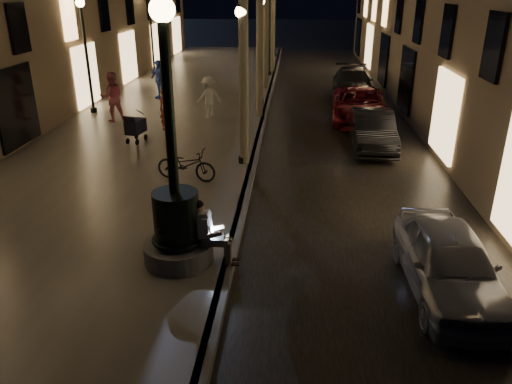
# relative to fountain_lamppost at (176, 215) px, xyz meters

# --- Properties ---
(ground) EXTENTS (120.00, 120.00, 0.00)m
(ground) POSITION_rel_fountain_lamppost_xyz_m (1.00, 13.00, -1.21)
(ground) COLOR black
(ground) RESTS_ON ground
(cobble_lane) EXTENTS (6.00, 45.00, 0.02)m
(cobble_lane) POSITION_rel_fountain_lamppost_xyz_m (4.00, 13.00, -1.20)
(cobble_lane) COLOR black
(cobble_lane) RESTS_ON ground
(promenade) EXTENTS (8.00, 45.00, 0.20)m
(promenade) POSITION_rel_fountain_lamppost_xyz_m (-3.00, 13.00, -1.11)
(promenade) COLOR #66625A
(promenade) RESTS_ON ground
(curb_strip) EXTENTS (0.25, 45.00, 0.20)m
(curb_strip) POSITION_rel_fountain_lamppost_xyz_m (1.00, 13.00, -1.11)
(curb_strip) COLOR #59595B
(curb_strip) RESTS_ON ground
(fountain_lamppost) EXTENTS (1.40, 1.40, 5.21)m
(fountain_lamppost) POSITION_rel_fountain_lamppost_xyz_m (0.00, 0.00, 0.00)
(fountain_lamppost) COLOR #59595B
(fountain_lamppost) RESTS_ON promenade
(seated_man_laptop) EXTENTS (0.98, 0.33, 1.35)m
(seated_man_laptop) POSITION_rel_fountain_lamppost_xyz_m (0.61, 0.00, -0.30)
(seated_man_laptop) COLOR gray
(seated_man_laptop) RESTS_ON promenade
(lamp_curb_a) EXTENTS (0.36, 0.36, 4.81)m
(lamp_curb_a) POSITION_rel_fountain_lamppost_xyz_m (0.70, 6.00, 2.02)
(lamp_curb_a) COLOR black
(lamp_curb_a) RESTS_ON promenade
(lamp_curb_b) EXTENTS (0.36, 0.36, 4.81)m
(lamp_curb_b) POSITION_rel_fountain_lamppost_xyz_m (0.70, 14.00, 2.02)
(lamp_curb_b) COLOR black
(lamp_curb_b) RESTS_ON promenade
(lamp_curb_c) EXTENTS (0.36, 0.36, 4.81)m
(lamp_curb_c) POSITION_rel_fountain_lamppost_xyz_m (0.70, 22.00, 2.02)
(lamp_curb_c) COLOR black
(lamp_curb_c) RESTS_ON promenade
(lamp_curb_d) EXTENTS (0.36, 0.36, 4.81)m
(lamp_curb_d) POSITION_rel_fountain_lamppost_xyz_m (0.70, 30.00, 2.02)
(lamp_curb_d) COLOR black
(lamp_curb_d) RESTS_ON promenade
(lamp_left_b) EXTENTS (0.36, 0.36, 4.81)m
(lamp_left_b) POSITION_rel_fountain_lamppost_xyz_m (-6.40, 12.00, 2.02)
(lamp_left_b) COLOR black
(lamp_left_b) RESTS_ON promenade
(lamp_left_c) EXTENTS (0.36, 0.36, 4.81)m
(lamp_left_c) POSITION_rel_fountain_lamppost_xyz_m (-6.40, 22.00, 2.02)
(lamp_left_c) COLOR black
(lamp_left_c) RESTS_ON promenade
(stroller) EXTENTS (0.61, 1.11, 1.12)m
(stroller) POSITION_rel_fountain_lamppost_xyz_m (-3.26, 7.87, -0.45)
(stroller) COLOR black
(stroller) RESTS_ON promenade
(car_front) EXTENTS (1.59, 3.79, 1.28)m
(car_front) POSITION_rel_fountain_lamppost_xyz_m (5.18, -0.41, -0.57)
(car_front) COLOR #97989E
(car_front) RESTS_ON ground
(car_second) EXTENTS (1.46, 3.95, 1.29)m
(car_second) POSITION_rel_fountain_lamppost_xyz_m (5.00, 8.47, -0.57)
(car_second) COLOR black
(car_second) RESTS_ON ground
(car_third) EXTENTS (2.58, 5.03, 1.36)m
(car_third) POSITION_rel_fountain_lamppost_xyz_m (5.00, 12.15, -0.53)
(car_third) COLOR maroon
(car_third) RESTS_ON ground
(car_rear) EXTENTS (2.18, 4.87, 1.39)m
(car_rear) POSITION_rel_fountain_lamppost_xyz_m (5.16, 17.00, -0.52)
(car_rear) COLOR #2F2F34
(car_rear) RESTS_ON ground
(pedestrian_red) EXTENTS (0.67, 0.66, 1.56)m
(pedestrian_red) POSITION_rel_fountain_lamppost_xyz_m (-2.56, 9.56, -0.23)
(pedestrian_red) COLOR #B63E24
(pedestrian_red) RESTS_ON promenade
(pedestrian_pink) EXTENTS (1.16, 1.05, 1.95)m
(pedestrian_pink) POSITION_rel_fountain_lamppost_xyz_m (-5.01, 10.68, -0.04)
(pedestrian_pink) COLOR #D67186
(pedestrian_pink) RESTS_ON promenade
(pedestrian_white) EXTENTS (1.26, 1.07, 1.69)m
(pedestrian_white) POSITION_rel_fountain_lamppost_xyz_m (-1.26, 11.48, -0.16)
(pedestrian_white) COLOR silver
(pedestrian_white) RESTS_ON promenade
(pedestrian_blue) EXTENTS (1.13, 0.98, 1.83)m
(pedestrian_blue) POSITION_rel_fountain_lamppost_xyz_m (-4.22, 14.95, -0.10)
(pedestrian_blue) COLOR #283F95
(pedestrian_blue) RESTS_ON promenade
(bicycle) EXTENTS (1.84, 0.95, 0.92)m
(bicycle) POSITION_rel_fountain_lamppost_xyz_m (-0.75, 4.42, -0.55)
(bicycle) COLOR black
(bicycle) RESTS_ON promenade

